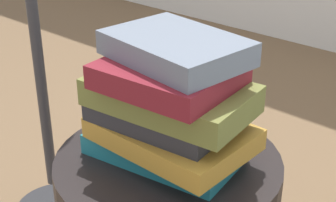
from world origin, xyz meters
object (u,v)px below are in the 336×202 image
Objects in this scene: book_charcoal at (167,111)px; book_maroon at (169,74)px; book_teal at (162,148)px; book_ochre at (171,134)px; book_slate at (176,48)px; book_olive at (169,96)px.

book_maroon reaches higher than book_charcoal.
book_teal is at bearing -100.86° from book_charcoal.
book_ochre is 0.12m from book_maroon.
book_teal is 1.00× the size of book_ochre.
book_maroon is at bearing -81.70° from book_slate.
book_charcoal is at bearing 134.54° from book_maroon.
book_ochre is 1.13× the size of book_charcoal.
book_teal is at bearing 177.01° from book_ochre.
book_slate reaches higher than book_maroon.
book_teal is 0.12m from book_olive.
book_olive is (0.02, -0.01, 0.04)m from book_charcoal.
book_maroon is (0.01, -0.01, 0.05)m from book_olive.
book_teal is 0.05m from book_ochre.
book_charcoal is 0.09m from book_maroon.
book_slate is at bearing 19.02° from book_teal.
book_slate is (0.02, 0.01, 0.21)m from book_teal.
book_slate is at bearing 58.79° from book_olive.
book_ochre is 1.20× the size of book_slate.
book_charcoal is 0.13m from book_slate.
book_slate is (0.02, -0.00, 0.13)m from book_charcoal.
book_ochre is at bearing -12.09° from book_teal.
book_olive reaches higher than book_teal.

